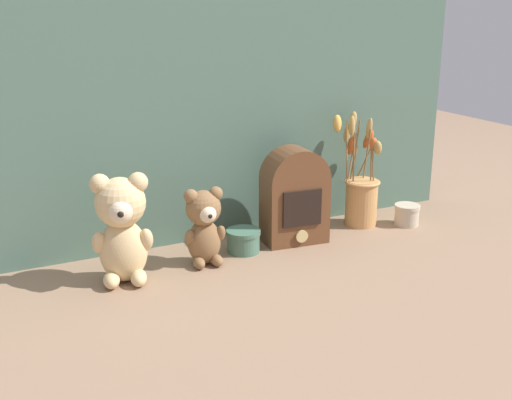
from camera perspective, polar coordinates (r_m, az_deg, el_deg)
The scene contains 8 objects.
ground_plane at distance 1.72m, azimuth 0.30°, elevation -4.70°, with size 4.00×4.00×0.00m, color #8E7056.
backdrop_wall at distance 1.77m, azimuth -2.15°, elevation 7.21°, with size 1.44×0.02×0.67m.
teddy_bear_large at distance 1.53m, azimuth -11.84°, elevation -2.32°, with size 0.15×0.14×0.27m.
teddy_bear_medium at distance 1.61m, azimuth -4.60°, elevation -2.23°, with size 0.11×0.10×0.20m.
flower_vase at distance 1.92m, azimuth 9.31°, elevation 0.77°, with size 0.16×0.12×0.34m.
vintage_radio at distance 1.75m, azimuth 3.47°, elevation 0.42°, with size 0.18×0.12×0.27m.
decorative_tin_tall at distance 1.97m, azimuth 13.25°, elevation -1.27°, with size 0.08×0.08×0.06m.
decorative_tin_short at distance 1.71m, azimuth -1.13°, elevation -3.63°, with size 0.09×0.09×0.06m.
Camera 1 is at (-0.72, -1.42, 0.65)m, focal length 45.00 mm.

